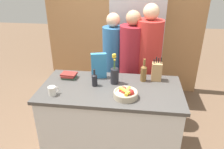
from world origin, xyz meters
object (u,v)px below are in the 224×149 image
Objects in this scene: bottle_oil at (144,72)px; bottle_vinegar at (95,79)px; person_at_sink at (113,62)px; person_in_blue at (131,64)px; refrigerator at (136,46)px; fruit_bowl at (126,93)px; coffee_mug at (52,91)px; flower_vase at (115,74)px; knife_block at (157,72)px; cereal_box at (99,66)px; book_stack at (69,76)px; person_in_red_tee at (148,61)px.

bottle_oil reaches higher than bottle_vinegar.
person_at_sink is 0.29m from person_in_blue.
bottle_oil is (0.12, -1.19, 0.06)m from refrigerator.
coffee_mug is at bearing -176.14° from fruit_bowl.
bottle_vinegar is at bearing -158.02° from flower_vase.
person_at_sink reaches higher than bottle_vinegar.
knife_block is 0.70m from cereal_box.
book_stack is 0.91m from person_in_blue.
book_stack is at bearing 83.17° from coffee_mug.
bottle_oil is (0.92, 0.04, 0.08)m from book_stack.
refrigerator is 1.16× the size of person_in_blue.
book_stack is 0.69× the size of bottle_oil.
cereal_box is 0.58m from person_at_sink.
refrigerator is at bearing 98.20° from person_in_blue.
person_in_red_tee is (0.62, 0.67, -0.01)m from bottle_vinegar.
flower_vase is at bearing -95.19° from person_in_blue.
refrigerator reaches higher than coffee_mug.
fruit_bowl is at bearing -79.76° from person_in_blue.
person_at_sink reaches higher than knife_block.
person_in_red_tee reaches higher than book_stack.
refrigerator is at bearing 87.66° from fruit_bowl.
cereal_box is 0.19× the size of person_in_blue.
cereal_box is (-0.43, -1.16, 0.11)m from refrigerator.
cereal_box reaches higher than fruit_bowl.
coffee_mug is at bearing -111.17° from person_at_sink.
flower_vase is 1.92× the size of book_stack.
refrigerator reaches higher than person_in_red_tee.
person_at_sink is at bearing -165.64° from person_in_red_tee.
bottle_oil is at bearing -72.05° from person_in_red_tee.
refrigerator is 1.20× the size of person_at_sink.
refrigerator reaches higher than cereal_box.
cereal_box is 0.76m from person_in_red_tee.
fruit_bowl is at bearing 3.86° from coffee_mug.
fruit_bowl is 0.90× the size of bottle_oil.
bottle_vinegar is (-0.22, -0.09, -0.03)m from flower_vase.
cereal_box is at bearing 148.84° from flower_vase.
book_stack is at bearing -170.16° from cereal_box.
fruit_bowl is 0.91m from person_in_red_tee.
refrigerator reaches higher than bottle_vinegar.
coffee_mug is at bearing -150.56° from flower_vase.
fruit_bowl is 0.78m from coffee_mug.
bottle_oil is 0.51m from person_in_blue.
flower_vase is at bearing -75.42° from person_at_sink.
person_in_red_tee is at bearing -4.41° from person_at_sink.
knife_block is 1.23m from coffee_mug.
knife_block is at bearing -52.33° from person_in_red_tee.
fruit_bowl is 0.82m from book_stack.
person_in_blue is (0.80, 0.93, -0.03)m from coffee_mug.
coffee_mug is at bearing -146.91° from bottle_vinegar.
person_in_blue is (0.75, 0.51, -0.01)m from book_stack.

